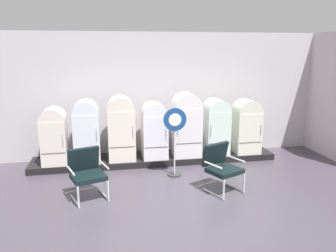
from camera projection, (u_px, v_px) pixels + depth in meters
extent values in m
cube|color=#423C47|center=(181.00, 218.00, 5.88)|extent=(12.00, 10.00, 0.05)
cube|color=#C0BABF|center=(151.00, 95.00, 9.01)|extent=(11.76, 0.12, 3.29)
cube|color=#47443F|center=(151.00, 46.00, 8.72)|extent=(11.76, 0.07, 0.06)
cube|color=beige|center=(335.00, 97.00, 8.75)|extent=(0.12, 2.20, 3.29)
cube|color=black|center=(155.00, 158.00, 8.76)|extent=(6.19, 0.95, 0.16)
cube|color=silver|center=(55.00, 142.00, 8.05)|extent=(0.59, 0.62, 1.07)
cylinder|color=silver|center=(53.00, 120.00, 7.93)|extent=(0.59, 0.61, 0.59)
cube|color=#383838|center=(53.00, 153.00, 7.80)|extent=(0.54, 0.01, 0.01)
cylinder|color=silver|center=(63.00, 140.00, 7.76)|extent=(0.02, 0.02, 0.28)
cube|color=white|center=(87.00, 137.00, 8.20)|extent=(0.61, 0.66, 1.20)
cylinder|color=white|center=(86.00, 113.00, 8.06)|extent=(0.61, 0.65, 0.61)
cube|color=#383838|center=(87.00, 150.00, 7.92)|extent=(0.56, 0.01, 0.01)
cylinder|color=silver|center=(97.00, 135.00, 7.88)|extent=(0.02, 0.02, 0.28)
cube|color=silver|center=(121.00, 135.00, 8.33)|extent=(0.65, 0.65, 1.26)
cylinder|color=silver|center=(121.00, 110.00, 8.19)|extent=(0.65, 0.64, 0.65)
cube|color=#383838|center=(122.00, 147.00, 8.07)|extent=(0.60, 0.01, 0.01)
cylinder|color=silver|center=(133.00, 131.00, 8.02)|extent=(0.02, 0.02, 0.28)
cube|color=white|center=(154.00, 136.00, 8.51)|extent=(0.62, 0.67, 1.10)
cylinder|color=white|center=(154.00, 115.00, 8.39)|extent=(0.62, 0.66, 0.62)
cube|color=#383838|center=(156.00, 147.00, 8.23)|extent=(0.57, 0.01, 0.01)
cylinder|color=silver|center=(166.00, 134.00, 8.19)|extent=(0.02, 0.02, 0.28)
cube|color=white|center=(186.00, 132.00, 8.60)|extent=(0.70, 0.58, 1.28)
cylinder|color=white|center=(187.00, 107.00, 8.45)|extent=(0.70, 0.57, 0.70)
cube|color=#383838|center=(189.00, 143.00, 8.37)|extent=(0.65, 0.01, 0.01)
cylinder|color=silver|center=(178.00, 129.00, 8.22)|extent=(0.02, 0.02, 0.28)
cube|color=silver|center=(216.00, 132.00, 8.78)|extent=(0.60, 0.63, 1.15)
cylinder|color=silver|center=(217.00, 111.00, 8.65)|extent=(0.60, 0.62, 0.60)
cube|color=#383838|center=(220.00, 143.00, 8.52)|extent=(0.55, 0.01, 0.01)
cylinder|color=silver|center=(211.00, 131.00, 8.39)|extent=(0.02, 0.02, 0.28)
cube|color=silver|center=(246.00, 132.00, 8.93)|extent=(0.66, 0.61, 1.09)
cylinder|color=silver|center=(247.00, 112.00, 8.81)|extent=(0.66, 0.60, 0.66)
cube|color=#383838|center=(250.00, 142.00, 8.68)|extent=(0.60, 0.01, 0.01)
cylinder|color=silver|center=(261.00, 130.00, 8.64)|extent=(0.02, 0.02, 0.28)
cylinder|color=silver|center=(75.00, 201.00, 6.44)|extent=(0.23, 0.57, 0.04)
cylinder|color=silver|center=(78.00, 197.00, 6.17)|extent=(0.05, 0.05, 0.39)
cylinder|color=silver|center=(104.00, 195.00, 6.72)|extent=(0.23, 0.57, 0.04)
cylinder|color=silver|center=(108.00, 191.00, 6.44)|extent=(0.05, 0.05, 0.39)
cube|color=black|center=(88.00, 177.00, 6.48)|extent=(0.75, 0.71, 0.09)
cube|color=black|center=(83.00, 159.00, 6.66)|extent=(0.63, 0.36, 0.48)
cylinder|color=silver|center=(71.00, 171.00, 6.29)|extent=(0.19, 0.47, 0.04)
cylinder|color=silver|center=(104.00, 165.00, 6.60)|extent=(0.19, 0.47, 0.04)
cylinder|color=silver|center=(214.00, 194.00, 6.75)|extent=(0.29, 0.55, 0.04)
cylinder|color=silver|center=(224.00, 189.00, 6.49)|extent=(0.05, 0.05, 0.39)
cylinder|color=silver|center=(234.00, 187.00, 7.08)|extent=(0.29, 0.55, 0.04)
cylinder|color=silver|center=(244.00, 183.00, 6.81)|extent=(0.05, 0.05, 0.39)
cube|color=black|center=(225.00, 171.00, 6.82)|extent=(0.78, 0.74, 0.09)
cube|color=black|center=(215.00, 154.00, 6.98)|extent=(0.62, 0.41, 0.48)
cylinder|color=silver|center=(213.00, 165.00, 6.59)|extent=(0.24, 0.45, 0.04)
cylinder|color=silver|center=(236.00, 159.00, 6.96)|extent=(0.24, 0.45, 0.04)
cylinder|color=#2D2D30|center=(174.00, 175.00, 7.81)|extent=(0.32, 0.32, 0.03)
cylinder|color=silver|center=(175.00, 147.00, 7.66)|extent=(0.04, 0.04, 1.29)
cylinder|color=navy|center=(175.00, 120.00, 7.49)|extent=(0.52, 0.02, 0.52)
cylinder|color=white|center=(175.00, 120.00, 7.48)|extent=(0.29, 0.00, 0.29)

